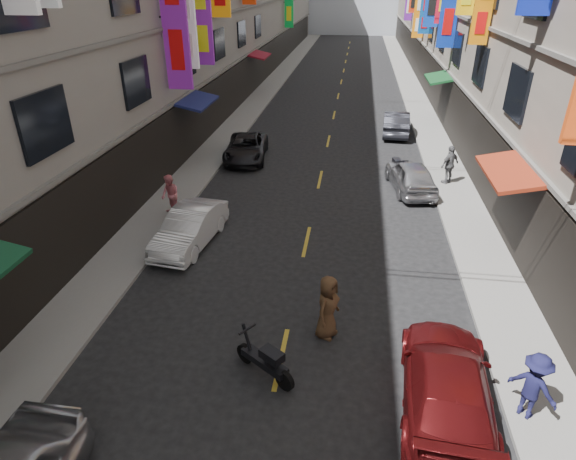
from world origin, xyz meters
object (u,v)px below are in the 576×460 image
(pedestrian_lfar, at_px, (170,195))
(scooter_crossing, at_px, (265,361))
(car_right_mid, at_px, (411,176))
(pedestrian_rfar, at_px, (450,165))
(pedestrian_rnear, at_px, (533,386))
(scooter_far_right, at_px, (398,169))
(car_left_mid, at_px, (190,228))
(car_left_far, at_px, (246,148))
(pedestrian_crossing, at_px, (328,307))
(car_right_far, at_px, (396,123))
(car_right_near, at_px, (447,384))

(pedestrian_lfar, bearing_deg, scooter_crossing, -14.75)
(car_right_mid, distance_m, pedestrian_rfar, 1.93)
(car_right_mid, relative_size, pedestrian_rnear, 2.49)
(scooter_far_right, bearing_deg, pedestrian_rfar, 151.43)
(car_left_mid, bearing_deg, scooter_far_right, 51.41)
(car_left_far, distance_m, pedestrian_crossing, 14.20)
(car_right_far, xyz_separation_m, pedestrian_crossing, (-2.83, -18.90, 0.20))
(car_right_mid, relative_size, pedestrian_rfar, 2.28)
(car_right_mid, height_order, pedestrian_crossing, pedestrian_crossing)
(car_right_near, relative_size, pedestrian_lfar, 2.82)
(car_right_near, relative_size, pedestrian_crossing, 2.58)
(scooter_far_right, bearing_deg, car_left_mid, 31.03)
(pedestrian_lfar, bearing_deg, pedestrian_crossing, -1.68)
(pedestrian_lfar, xyz_separation_m, pedestrian_rnear, (10.80, -8.28, -0.02))
(car_left_mid, bearing_deg, car_right_far, 68.71)
(car_right_mid, xyz_separation_m, pedestrian_lfar, (-9.40, -4.06, 0.26))
(car_left_mid, xyz_separation_m, car_left_far, (0.00, 9.09, -0.05))
(car_right_mid, distance_m, pedestrian_crossing, 10.64)
(car_left_far, relative_size, pedestrian_lfar, 2.67)
(car_right_near, bearing_deg, car_left_mid, -34.41)
(car_left_mid, bearing_deg, car_right_near, -32.01)
(scooter_far_right, relative_size, car_right_far, 0.43)
(pedestrian_rnear, xyz_separation_m, pedestrian_crossing, (-4.36, 2.12, -0.03))
(car_right_far, relative_size, pedestrian_rfar, 2.41)
(car_right_far, bearing_deg, car_left_far, 38.63)
(car_left_mid, height_order, pedestrian_rfar, pedestrian_rfar)
(scooter_crossing, relative_size, car_right_near, 0.34)
(pedestrian_crossing, bearing_deg, car_right_far, 14.67)
(car_left_mid, relative_size, car_right_far, 0.94)
(scooter_far_right, distance_m, car_right_far, 7.29)
(scooter_crossing, xyz_separation_m, car_right_near, (4.00, -0.38, 0.22))
(scooter_crossing, distance_m, car_right_far, 20.98)
(pedestrian_rfar, bearing_deg, car_right_mid, -15.53)
(car_right_far, height_order, pedestrian_rnear, pedestrian_rnear)
(scooter_far_right, distance_m, car_left_mid, 10.60)
(scooter_crossing, height_order, pedestrian_rnear, pedestrian_rnear)
(scooter_far_right, relative_size, car_right_mid, 0.45)
(car_right_mid, xyz_separation_m, car_right_far, (-0.13, 8.67, 0.02))
(pedestrian_rfar, bearing_deg, pedestrian_rnear, 47.77)
(pedestrian_crossing, bearing_deg, pedestrian_rfar, 0.19)
(scooter_crossing, relative_size, car_left_mid, 0.39)
(scooter_crossing, relative_size, car_right_mid, 0.39)
(scooter_crossing, bearing_deg, pedestrian_crossing, -3.63)
(pedestrian_rfar, bearing_deg, car_right_far, -117.52)
(pedestrian_lfar, relative_size, pedestrian_crossing, 0.91)
(car_right_mid, distance_m, pedestrian_rnear, 12.42)
(scooter_crossing, relative_size, car_left_far, 0.36)
(pedestrian_lfar, bearing_deg, car_left_far, 120.90)
(car_left_mid, xyz_separation_m, pedestrian_crossing, (5.04, -4.19, 0.24))
(scooter_far_right, bearing_deg, car_right_near, 77.20)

